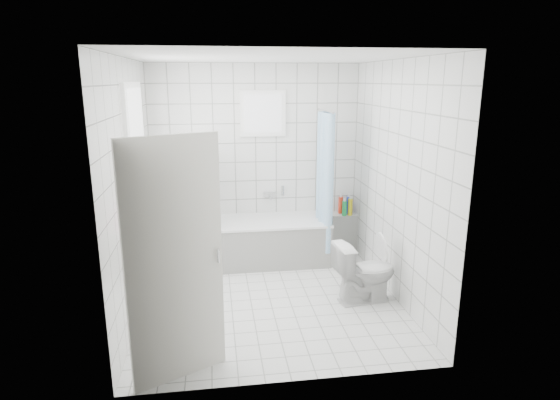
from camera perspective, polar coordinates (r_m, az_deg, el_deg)
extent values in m
plane|color=white|center=(5.37, -1.26, -11.93)|extent=(3.00, 3.00, 0.00)
plane|color=white|center=(4.81, -1.44, 17.02)|extent=(3.00, 3.00, 0.00)
cube|color=white|center=(6.39, -2.96, 4.67)|extent=(2.80, 0.02, 2.60)
cube|color=white|center=(3.50, 1.60, -3.62)|extent=(2.80, 0.02, 2.60)
cube|color=white|center=(4.97, -17.60, 1.15)|extent=(0.02, 3.00, 2.60)
cube|color=white|center=(5.28, 13.94, 2.17)|extent=(0.02, 3.00, 2.60)
cube|color=white|center=(5.19, -16.85, 5.15)|extent=(0.01, 0.90, 1.40)
cube|color=white|center=(6.28, -2.08, 10.48)|extent=(0.50, 0.01, 0.50)
cube|color=white|center=(5.35, -15.80, -2.67)|extent=(0.18, 1.02, 0.08)
cube|color=silver|center=(3.76, -12.65, -7.55)|extent=(0.73, 0.40, 2.00)
cube|color=white|center=(6.30, -1.78, -5.12)|extent=(1.65, 0.75, 0.55)
cube|color=white|center=(6.21, -1.80, -2.60)|extent=(1.67, 0.77, 0.03)
cube|color=white|center=(6.08, -10.21, -1.38)|extent=(0.15, 0.85, 1.50)
cube|color=white|center=(6.75, 7.82, -3.89)|extent=(0.40, 0.24, 0.55)
imported|color=white|center=(5.27, 10.29, -8.59)|extent=(0.72, 0.47, 0.69)
cylinder|color=silver|center=(6.06, 5.54, 10.75)|extent=(0.02, 0.80, 0.02)
cube|color=silver|center=(6.46, -1.27, 0.72)|extent=(0.18, 0.06, 0.06)
imported|color=white|center=(5.32, -15.77, -1.41)|extent=(0.18, 0.18, 0.16)
imported|color=#CD66BF|center=(5.57, -15.45, -0.50)|extent=(0.12, 0.12, 0.19)
imported|color=#2E96D1|center=(5.15, -16.02, -1.84)|extent=(0.10, 0.10, 0.18)
imported|color=pink|center=(4.95, -16.37, -1.73)|extent=(0.16, 0.16, 0.31)
imported|color=silver|center=(5.42, -15.66, -0.30)|extent=(0.13, 0.13, 0.31)
cylinder|color=red|center=(6.65, 7.39, -0.62)|extent=(0.06, 0.06, 0.24)
cylinder|color=#1838C4|center=(6.66, 8.35, -0.61)|extent=(0.06, 0.06, 0.24)
cylinder|color=green|center=(6.54, 7.86, -1.03)|extent=(0.06, 0.06, 0.21)
cylinder|color=yellow|center=(6.57, 8.55, -0.86)|extent=(0.06, 0.06, 0.24)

